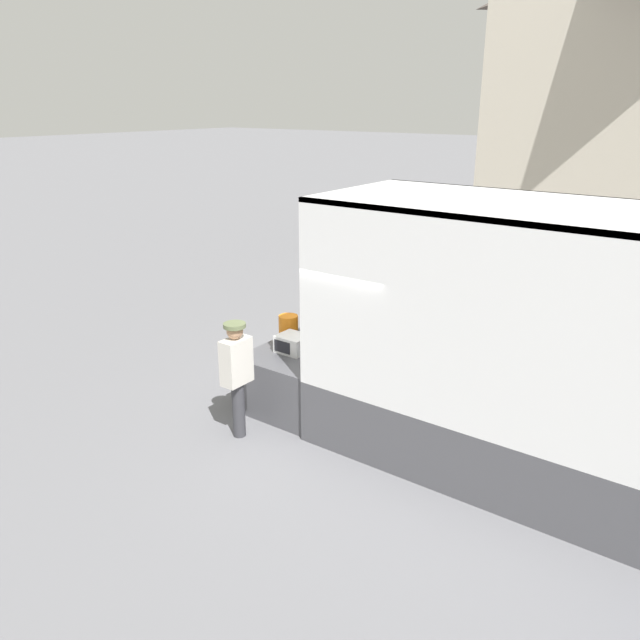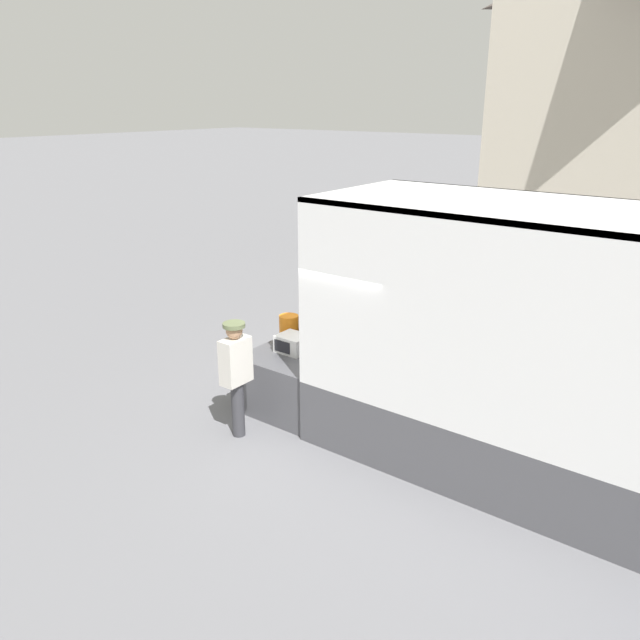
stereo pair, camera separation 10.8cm
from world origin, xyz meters
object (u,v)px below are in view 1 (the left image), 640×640
Objects in this scene: portable_generator at (328,326)px; worker_person at (237,368)px; box_truck at (639,433)px; microwave at (293,344)px; orange_bucket at (288,328)px.

worker_person is (-0.11, -2.00, -0.05)m from portable_generator.
box_truck is 4.16× the size of worker_person.
microwave is 0.27× the size of worker_person.
microwave is 1.21m from worker_person.
worker_person is (-4.81, -1.57, 0.11)m from box_truck.
portable_generator is (-4.70, 0.43, 0.16)m from box_truck.
orange_bucket is at bearing -137.52° from portable_generator.
box_truck is 15.40× the size of microwave.
orange_bucket is 1.62m from worker_person.
portable_generator is 1.75× the size of orange_bucket.
box_truck is at bearing -5.23° from portable_generator.
microwave is 0.53m from orange_bucket.
worker_person is at bearing -91.16° from microwave.
worker_person reaches higher than portable_generator.
microwave is (-4.79, -0.36, 0.10)m from box_truck.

